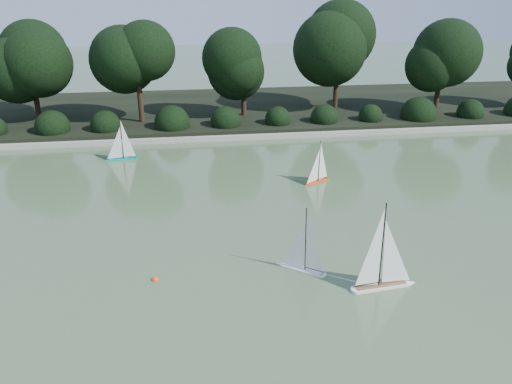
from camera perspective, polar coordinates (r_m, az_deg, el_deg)
The scene contains 10 objects.
ground at distance 9.85m, azimuth 0.60°, elevation -9.08°, with size 80.00×80.00×0.00m, color #395130.
pond_coping at distance 18.06m, azimuth -3.67°, elevation 6.24°, with size 40.00×0.35×0.18m, color gray.
far_bank at distance 21.90m, azimuth -4.53°, elevation 9.31°, with size 40.00×8.00×0.30m, color black.
tree_line at distance 20.04m, azimuth -0.80°, elevation 15.37°, with size 26.31×3.93×4.39m.
shrub_hedge at distance 18.83m, azimuth -3.92°, elevation 8.05°, with size 29.10×1.10×1.10m.
sailboat_white_a at distance 9.83m, azimuth 4.99°, elevation -7.68°, with size 0.93×0.75×1.46m.
sailboat_white_b at distance 9.56m, azimuth 14.76°, elevation -9.03°, with size 1.33×0.35×1.81m.
sailboat_orange at distance 14.10m, azimuth 6.85°, elevation 1.81°, with size 0.88×0.59×1.30m.
sailboat_teal at distance 16.45m, azimuth -15.34°, elevation 4.31°, with size 1.06×0.22×1.44m.
race_buoy at distance 9.79m, azimuth -11.44°, elevation -9.82°, with size 0.14×0.14×0.14m, color #FF470D.
Camera 1 is at (-1.27, -8.28, 5.18)m, focal length 35.00 mm.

